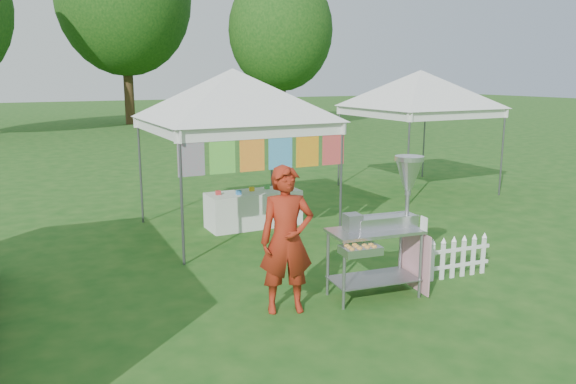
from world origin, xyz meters
TOP-DOWN VIEW (x-y plane):
  - ground at (0.00, 0.00)m, footprint 120.00×120.00m
  - canopy_main at (0.00, 3.49)m, footprint 4.24×4.24m
  - canopy_right at (5.50, 5.00)m, footprint 4.24×4.24m
  - tree_right at (10.00, 22.00)m, footprint 5.60×5.60m
  - donut_cart at (0.65, -0.32)m, footprint 1.41×0.88m
  - vendor at (-0.77, -0.18)m, footprint 0.77×0.61m
  - picket_fence at (1.88, -0.24)m, footprint 1.26×0.14m
  - display_table at (0.45, 3.68)m, footprint 1.80×0.70m

SIDE VIEW (x-z plane):
  - ground at x=0.00m, z-range 0.00..0.00m
  - picket_fence at x=1.88m, z-range 0.01..0.57m
  - display_table at x=0.45m, z-range 0.00..0.68m
  - vendor at x=-0.77m, z-range 0.00..1.83m
  - donut_cart at x=0.65m, z-range 0.16..2.02m
  - canopy_main at x=0.00m, z-range 1.26..4.71m
  - canopy_right at x=5.50m, z-range 1.27..4.72m
  - tree_right at x=10.00m, z-range 0.97..9.39m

